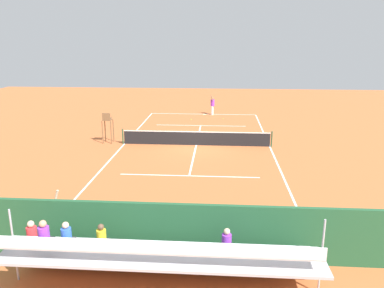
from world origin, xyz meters
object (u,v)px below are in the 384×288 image
(bleacher_stand, at_px, (157,256))
(umpire_chair, at_px, (107,124))
(tennis_net, at_px, (196,138))
(tennis_player, at_px, (212,104))
(equipment_bag, at_px, (199,245))
(tennis_ball_near, at_px, (191,119))
(tennis_ball_far, at_px, (223,119))
(courtside_bench, at_px, (240,235))
(tennis_racket, at_px, (204,115))
(line_judge, at_px, (55,216))

(bleacher_stand, distance_m, umpire_chair, 16.66)
(tennis_net, xyz_separation_m, tennis_player, (-0.88, -10.79, 0.51))
(umpire_chair, bearing_deg, equipment_bag, 117.57)
(bleacher_stand, relative_size, umpire_chair, 4.23)
(umpire_chair, relative_size, tennis_ball_near, 32.42)
(tennis_player, distance_m, tennis_ball_far, 2.48)
(bleacher_stand, height_order, equipment_bag, bleacher_stand)
(equipment_bag, bearing_deg, tennis_player, -89.92)
(equipment_bag, xyz_separation_m, tennis_ball_far, (-0.99, -22.16, -0.15))
(bleacher_stand, bearing_deg, equipment_bag, -120.59)
(courtside_bench, relative_size, tennis_player, 0.93)
(equipment_bag, distance_m, tennis_racket, 24.13)
(umpire_chair, height_order, tennis_ball_near, umpire_chair)
(line_judge, bearing_deg, equipment_bag, 177.95)
(tennis_racket, bearing_deg, equipment_bag, 91.87)
(umpire_chair, xyz_separation_m, tennis_ball_near, (-5.24, -8.12, -1.28))
(tennis_racket, xyz_separation_m, tennis_ball_far, (-1.78, 1.96, 0.02))
(bleacher_stand, distance_m, courtside_bench, 3.32)
(tennis_ball_near, relative_size, tennis_ball_far, 1.00)
(tennis_racket, bearing_deg, tennis_player, -174.59)
(tennis_player, xyz_separation_m, tennis_racket, (0.76, 0.07, -1.00))
(tennis_player, xyz_separation_m, line_judge, (5.09, 24.01, 0.00))
(line_judge, bearing_deg, courtside_bench, 179.52)
(tennis_net, distance_m, bleacher_stand, 15.34)
(umpire_chair, height_order, tennis_racket, umpire_chair)
(tennis_player, bearing_deg, bleacher_stand, 87.57)
(equipment_bag, bearing_deg, courtside_bench, -174.93)
(umpire_chair, distance_m, courtside_bench, 16.00)
(equipment_bag, relative_size, line_judge, 0.47)
(umpire_chair, bearing_deg, tennis_ball_near, -122.84)
(bleacher_stand, height_order, courtside_bench, bleacher_stand)
(equipment_bag, xyz_separation_m, tennis_player, (0.03, -24.19, 0.84))
(tennis_racket, xyz_separation_m, tennis_ball_near, (1.08, 2.38, 0.02))
(umpire_chair, xyz_separation_m, tennis_ball_far, (-8.10, -8.54, -1.28))
(tennis_net, relative_size, tennis_racket, 17.62)
(tennis_player, relative_size, tennis_ball_far, 29.18)
(tennis_player, height_order, line_judge, same)
(tennis_ball_near, height_order, tennis_ball_far, same)
(umpire_chair, xyz_separation_m, line_judge, (-1.98, 13.44, -0.30))
(bleacher_stand, distance_m, tennis_ball_far, 24.20)
(tennis_net, distance_m, courtside_bench, 13.48)
(umpire_chair, bearing_deg, line_judge, 98.40)
(tennis_racket, distance_m, tennis_ball_far, 2.65)
(courtside_bench, relative_size, equipment_bag, 2.00)
(tennis_net, distance_m, tennis_ball_near, 8.41)
(tennis_racket, bearing_deg, umpire_chair, 58.95)
(line_judge, bearing_deg, tennis_ball_far, -105.55)
(courtside_bench, xyz_separation_m, equipment_bag, (1.45, 0.13, -0.38))
(equipment_bag, distance_m, tennis_ball_far, 22.19)
(tennis_racket, height_order, tennis_ball_far, tennis_ball_far)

